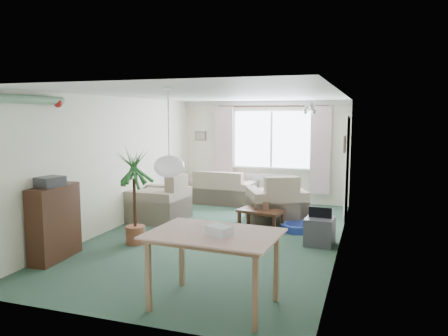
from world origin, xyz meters
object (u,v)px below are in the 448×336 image
(coffee_table, at_px, (261,220))
(tv_cube, at_px, (320,231))
(sofa, at_px, (223,187))
(armchair_left, at_px, (159,197))
(pet_bed, at_px, (298,227))
(armchair_corner, at_px, (276,198))
(bookshelf, at_px, (55,223))
(houseplant, at_px, (134,196))
(dining_table, at_px, (214,271))

(coffee_table, xyz_separation_m, tv_cube, (1.12, -0.61, 0.04))
(sofa, bearing_deg, armchair_left, 74.80)
(armchair_left, relative_size, pet_bed, 1.62)
(armchair_left, xyz_separation_m, tv_cube, (3.20, -0.66, -0.24))
(sofa, distance_m, pet_bed, 2.87)
(armchair_corner, bearing_deg, bookshelf, 25.14)
(armchair_left, bearing_deg, tv_cube, 79.50)
(armchair_left, height_order, houseplant, houseplant)
(armchair_left, bearing_deg, coffee_table, 89.62)
(bookshelf, height_order, houseplant, houseplant)
(armchair_corner, bearing_deg, dining_table, 65.59)
(armchair_corner, xyz_separation_m, pet_bed, (0.52, -0.55, -0.40))
(houseplant, relative_size, pet_bed, 2.47)
(houseplant, bearing_deg, armchair_corner, 49.84)
(sofa, bearing_deg, armchair_corner, 141.26)
(armchair_left, relative_size, bookshelf, 0.95)
(armchair_corner, distance_m, bookshelf, 4.12)
(armchair_corner, height_order, tv_cube, armchair_corner)
(dining_table, bearing_deg, armchair_corner, 92.13)
(tv_cube, bearing_deg, houseplant, -158.60)
(dining_table, relative_size, tv_cube, 2.65)
(armchair_left, bearing_deg, bookshelf, -6.23)
(bookshelf, bearing_deg, tv_cube, 24.85)
(armchair_left, distance_m, houseplant, 1.64)
(armchair_corner, bearing_deg, sofa, -67.73)
(armchair_corner, xyz_separation_m, armchair_left, (-2.22, -0.63, -0.01))
(coffee_table, bearing_deg, armchair_left, 178.41)
(pet_bed, bearing_deg, houseplant, -145.27)
(bookshelf, bearing_deg, armchair_corner, 47.79)
(houseplant, distance_m, pet_bed, 2.97)
(coffee_table, distance_m, tv_cube, 1.28)
(houseplant, bearing_deg, sofa, 85.60)
(coffee_table, xyz_separation_m, houseplant, (-1.71, -1.51, 0.60))
(armchair_corner, bearing_deg, tv_cube, 100.74)
(bookshelf, xyz_separation_m, houseplant, (0.70, 1.04, 0.24))
(armchair_left, height_order, tv_cube, armchair_left)
(sofa, xyz_separation_m, armchair_left, (-0.64, -2.01, 0.07))
(bookshelf, relative_size, dining_table, 0.84)
(armchair_corner, relative_size, dining_table, 0.81)
(houseplant, bearing_deg, bookshelf, -124.11)
(armchair_corner, distance_m, dining_table, 3.97)
(armchair_left, xyz_separation_m, bookshelf, (-0.34, -2.60, 0.08))
(bookshelf, height_order, pet_bed, bookshelf)
(bookshelf, bearing_deg, armchair_left, 78.67)
(houseplant, xyz_separation_m, tv_cube, (2.84, 0.90, -0.56))
(sofa, xyz_separation_m, armchair_corner, (1.58, -1.38, 0.08))
(dining_table, height_order, tv_cube, dining_table)
(armchair_left, height_order, dining_table, armchair_left)
(dining_table, bearing_deg, tv_cube, 72.65)
(pet_bed, bearing_deg, armchair_corner, 133.19)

